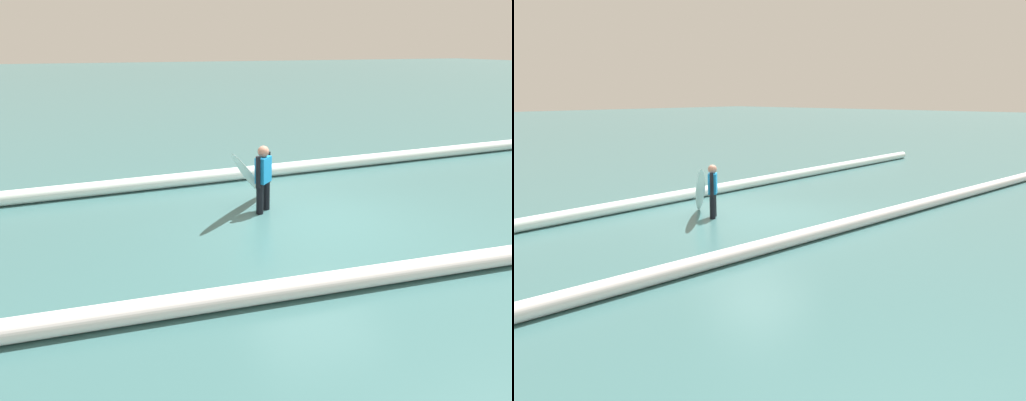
{
  "view_description": "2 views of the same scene",
  "coord_description": "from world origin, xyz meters",
  "views": [
    {
      "loc": [
        3.79,
        6.9,
        3.11
      ],
      "look_at": [
        1.42,
        0.51,
        0.69
      ],
      "focal_mm": 30.78,
      "sensor_mm": 36.0,
      "label": 1
    },
    {
      "loc": [
        9.65,
        9.02,
        3.03
      ],
      "look_at": [
        1.21,
        1.56,
        0.78
      ],
      "focal_mm": 37.74,
      "sensor_mm": 36.0,
      "label": 2
    }
  ],
  "objects": [
    {
      "name": "wave_crest_midground",
      "position": [
        0.1,
        2.54,
        0.15
      ],
      "size": [
        24.91,
        2.28,
        0.29
      ],
      "primitive_type": "cylinder",
      "rotation": [
        0.0,
        1.57,
        -0.08
      ],
      "color": "white",
      "rests_on": "ground_plane"
    },
    {
      "name": "ground_plane",
      "position": [
        0.0,
        0.0,
        0.0
      ],
      "size": [
        166.15,
        166.15,
        0.0
      ],
      "primitive_type": "plane",
      "color": "#356062"
    },
    {
      "name": "surfer",
      "position": [
        0.84,
        -0.65,
        0.74
      ],
      "size": [
        0.41,
        0.39,
        1.32
      ],
      "rotation": [
        0.0,
        0.0,
        3.87
      ],
      "color": "black",
      "rests_on": "ground_plane"
    },
    {
      "name": "wave_crest_foreground",
      "position": [
        -2.91,
        -2.94,
        0.16
      ],
      "size": [
        21.36,
        0.66,
        0.31
      ],
      "primitive_type": "cylinder",
      "rotation": [
        0.0,
        1.57,
        0.02
      ],
      "color": "white",
      "rests_on": "ground_plane"
    },
    {
      "name": "surfboard",
      "position": [
        1.04,
        -0.88,
        0.67
      ],
      "size": [
        1.33,
        1.61,
        1.38
      ],
      "color": "white",
      "rests_on": "ground_plane"
    }
  ]
}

